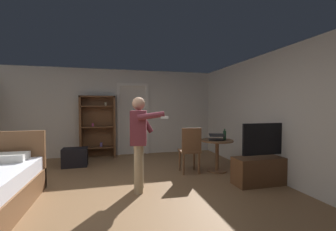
{
  "coord_description": "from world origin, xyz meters",
  "views": [
    {
      "loc": [
        -0.04,
        -3.38,
        1.44
      ],
      "look_at": [
        0.94,
        0.43,
        1.28
      ],
      "focal_mm": 23.33,
      "sensor_mm": 36.0,
      "label": 1
    }
  ],
  "objects": [
    {
      "name": "ground_plane",
      "position": [
        0.0,
        0.0,
        0.0
      ],
      "size": [
        7.11,
        7.11,
        0.0
      ],
      "primitive_type": "plane",
      "color": "olive"
    },
    {
      "name": "wall_back",
      "position": [
        0.0,
        3.29,
        1.26
      ],
      "size": [
        6.29,
        0.12,
        2.53
      ],
      "primitive_type": "cube",
      "color": "beige",
      "rests_on": "ground_plane"
    },
    {
      "name": "wall_right",
      "position": [
        3.09,
        0.0,
        1.26
      ],
      "size": [
        0.12,
        6.71,
        2.53
      ],
      "primitive_type": "cube",
      "color": "beige",
      "rests_on": "ground_plane"
    },
    {
      "name": "doorway_frame",
      "position": [
        0.57,
        3.21,
        1.22
      ],
      "size": [
        0.93,
        0.08,
        2.13
      ],
      "color": "white",
      "rests_on": "ground_plane"
    },
    {
      "name": "bookshelf",
      "position": [
        -0.43,
        3.07,
        0.94
      ],
      "size": [
        0.96,
        0.32,
        1.74
      ],
      "color": "brown",
      "rests_on": "ground_plane"
    },
    {
      "name": "tv_flatscreen",
      "position": [
        2.73,
        0.06,
        0.32
      ],
      "size": [
        1.24,
        0.4,
        1.13
      ],
      "color": "brown",
      "rests_on": "ground_plane"
    },
    {
      "name": "side_table",
      "position": [
        2.21,
        1.0,
        0.48
      ],
      "size": [
        0.71,
        0.71,
        0.7
      ],
      "color": "brown",
      "rests_on": "ground_plane"
    },
    {
      "name": "laptop",
      "position": [
        2.16,
        0.96,
        0.75
      ],
      "size": [
        0.41,
        0.41,
        0.15
      ],
      "color": "black",
      "rests_on": "side_table"
    },
    {
      "name": "bottle_on_table",
      "position": [
        2.35,
        0.92,
        0.81
      ],
      "size": [
        0.06,
        0.06,
        0.25
      ],
      "color": "#1B462A",
      "rests_on": "side_table"
    },
    {
      "name": "wooden_chair",
      "position": [
        1.58,
        1.01,
        0.54
      ],
      "size": [
        0.44,
        0.44,
        0.99
      ],
      "color": "brown",
      "rests_on": "ground_plane"
    },
    {
      "name": "person_blue_shirt",
      "position": [
        0.41,
        0.32,
        0.92
      ],
      "size": [
        0.6,
        0.65,
        1.6
      ],
      "color": "tan",
      "rests_on": "ground_plane"
    },
    {
      "name": "suitcase_dark",
      "position": [
        -0.91,
        2.21,
        0.22
      ],
      "size": [
        0.58,
        0.4,
        0.44
      ],
      "primitive_type": "cube",
      "rotation": [
        0.0,
        0.0,
        0.03
      ],
      "color": "black",
      "rests_on": "ground_plane"
    }
  ]
}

